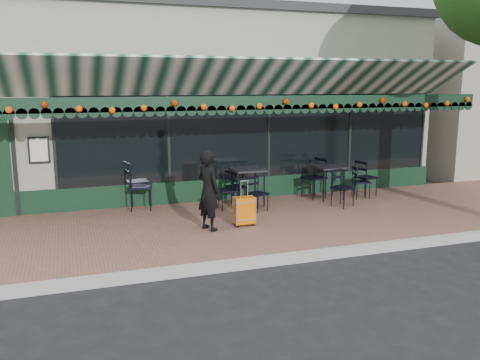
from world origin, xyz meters
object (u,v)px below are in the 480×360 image
object	(u,v)px
chair_a_front	(343,188)
chair_b_left	(228,191)
suitcase	(244,211)
chair_b_right	(236,187)
chair_a_left	(314,178)
cafe_table_a	(329,170)
chair_a_right	(361,182)
cafe_table_b	(248,172)
chair_a_extra	(366,178)
chair_solo	(141,187)
chair_b_front	(258,194)
woman	(209,191)

from	to	relation	value
chair_a_front	chair_b_left	world-z (taller)	chair_a_front
suitcase	chair_b_right	distance (m)	1.79
chair_a_left	cafe_table_a	bearing A→B (deg)	45.42
chair_a_left	chair_a_right	xyz separation A→B (m)	(1.06, -0.38, -0.10)
chair_a_left	chair_a_front	world-z (taller)	chair_a_left
cafe_table_b	cafe_table_a	bearing A→B (deg)	1.22
chair_a_left	chair_b_right	size ratio (longest dim) A/B	1.22
cafe_table_a	chair_a_extra	distance (m)	1.06
suitcase	chair_a_front	xyz separation A→B (m)	(2.58, 0.76, 0.12)
chair_a_right	chair_solo	world-z (taller)	chair_solo
cafe_table_a	suitcase	bearing A→B (deg)	-149.40
chair_a_left	chair_a_extra	world-z (taller)	chair_a_left
cafe_table_b	chair_a_left	distance (m)	1.79
chair_a_right	chair_solo	xyz separation A→B (m)	(-5.12, 0.56, 0.11)
chair_solo	chair_b_front	bearing A→B (deg)	-102.30
woman	chair_a_front	xyz separation A→B (m)	(3.29, 0.79, -0.33)
suitcase	chair_a_left	xyz separation A→B (m)	(2.37, 1.75, 0.19)
woman	chair_b_left	xyz separation A→B (m)	(0.82, 1.42, -0.35)
suitcase	chair_b_right	xyz separation A→B (m)	(0.41, 1.73, 0.10)
suitcase	cafe_table_a	world-z (taller)	suitcase
suitcase	chair_a_left	distance (m)	2.96
chair_a_front	chair_b_front	world-z (taller)	chair_a_front
woman	chair_b_right	xyz separation A→B (m)	(1.12, 1.76, -0.35)
woman	chair_solo	distance (m)	2.22
chair_a_front	chair_b_right	size ratio (longest dim) A/B	1.05
chair_a_front	chair_b_left	size ratio (longest dim) A/B	1.05
chair_b_left	woman	bearing A→B (deg)	-26.06
cafe_table_a	chair_solo	size ratio (longest dim) A/B	0.79
chair_b_left	chair_b_front	bearing A→B (deg)	57.30
chair_a_left	chair_b_front	bearing A→B (deg)	-79.69
cafe_table_b	chair_b_left	world-z (taller)	cafe_table_b
chair_b_front	chair_solo	distance (m)	2.53
chair_b_front	chair_a_extra	bearing A→B (deg)	-10.85
chair_a_left	cafe_table_b	bearing A→B (deg)	-96.48
chair_b_left	chair_b_right	bearing A→B (deg)	142.46
cafe_table_a	chair_a_left	size ratio (longest dim) A/B	0.81
chair_a_extra	cafe_table_b	bearing A→B (deg)	76.92
chair_a_left	chair_a_right	distance (m)	1.13
chair_a_extra	woman	bearing A→B (deg)	96.09
chair_a_left	chair_solo	world-z (taller)	chair_solo
chair_a_left	chair_b_right	distance (m)	1.97
chair_a_right	chair_b_right	xyz separation A→B (m)	(-3.03, 0.36, 0.01)
chair_b_right	chair_b_front	size ratio (longest dim) A/B	1.06
cafe_table_a	chair_b_left	size ratio (longest dim) A/B	0.97
cafe_table_a	chair_a_front	xyz separation A→B (m)	(-0.09, -0.82, -0.28)
chair_a_left	chair_a_front	size ratio (longest dim) A/B	1.15
cafe_table_a	chair_b_front	world-z (taller)	cafe_table_a
woman	chair_a_left	xyz separation A→B (m)	(3.08, 1.78, -0.27)
chair_solo	chair_b_right	bearing A→B (deg)	-85.86
chair_a_front	chair_b_front	xyz separation A→B (m)	(-1.92, 0.23, -0.04)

